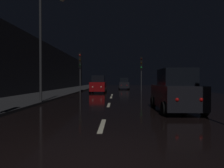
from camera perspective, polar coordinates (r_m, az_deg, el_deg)
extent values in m
cube|color=black|center=(28.73, 0.25, -2.11)|extent=(25.38, 84.00, 0.02)
cube|color=#28282B|center=(29.56, -12.43, -1.88)|extent=(4.40, 84.00, 0.15)
cube|color=black|center=(27.00, -19.61, 4.51)|extent=(0.80, 63.00, 6.46)
cube|color=beige|center=(7.36, -2.63, -10.93)|extent=(0.16, 2.20, 0.01)
cube|color=beige|center=(13.38, -0.87, -5.56)|extent=(0.16, 2.20, 0.01)
cube|color=beige|center=(19.35, -0.22, -3.55)|extent=(0.16, 2.20, 0.01)
cube|color=beige|center=(22.60, -0.01, -2.90)|extent=(0.16, 2.20, 0.01)
cylinder|color=#38383A|center=(32.49, 7.77, 1.03)|extent=(0.12, 0.12, 3.15)
cube|color=black|center=(32.59, 7.78, 5.47)|extent=(0.34, 0.37, 1.90)
sphere|color=black|center=(32.47, 7.78, 6.61)|extent=(0.22, 0.22, 0.22)
sphere|color=black|center=(32.41, 7.78, 5.49)|extent=(0.22, 0.22, 0.22)
sphere|color=#19D84C|center=(32.37, 7.78, 4.38)|extent=(0.22, 0.22, 0.22)
cylinder|color=#38383A|center=(27.84, -8.44, 1.04)|extent=(0.12, 0.12, 3.15)
cube|color=black|center=(27.96, -8.45, 6.22)|extent=(0.33, 0.36, 1.90)
sphere|color=red|center=(27.85, -8.49, 7.55)|extent=(0.22, 0.22, 0.22)
sphere|color=black|center=(27.79, -8.49, 6.26)|extent=(0.22, 0.22, 0.22)
sphere|color=black|center=(27.74, -8.49, 4.95)|extent=(0.22, 0.22, 0.22)
cylinder|color=#2D2D30|center=(14.65, -18.43, 8.50)|extent=(0.16, 0.16, 6.92)
cube|color=maroon|center=(26.92, -3.64, -0.66)|extent=(1.78, 4.16, 1.09)
cube|color=black|center=(27.06, -3.61, 1.38)|extent=(1.52, 2.08, 0.83)
cylinder|color=black|center=(25.43, -1.95, -1.77)|extent=(0.22, 0.63, 0.63)
cylinder|color=black|center=(25.58, -5.87, -1.76)|extent=(0.22, 0.63, 0.63)
cylinder|color=black|center=(28.33, -1.63, -1.49)|extent=(0.22, 0.63, 0.63)
cylinder|color=black|center=(28.47, -5.14, -1.48)|extent=(0.22, 0.63, 0.63)
sphere|color=white|center=(24.85, -2.91, -0.79)|extent=(0.18, 0.18, 0.18)
sphere|color=white|center=(24.94, -5.16, -0.79)|extent=(0.18, 0.18, 0.18)
sphere|color=red|center=(28.92, -2.33, -0.55)|extent=(0.18, 0.18, 0.18)
sphere|color=red|center=(29.00, -4.26, -0.55)|extent=(0.18, 0.18, 0.18)
cube|color=black|center=(37.66, 3.17, -0.29)|extent=(1.65, 3.86, 1.01)
cube|color=black|center=(37.52, 3.18, 1.07)|extent=(1.41, 1.93, 0.77)
cylinder|color=black|center=(39.01, 1.91, -0.86)|extent=(0.20, 0.59, 0.59)
cylinder|color=black|center=(39.06, 4.29, -0.86)|extent=(0.20, 0.59, 0.59)
cylinder|color=black|center=(36.31, 1.96, -0.99)|extent=(0.20, 0.59, 0.59)
cylinder|color=black|center=(36.36, 4.52, -0.99)|extent=(0.20, 0.59, 0.59)
sphere|color=slate|center=(39.54, 2.42, -0.23)|extent=(0.17, 0.17, 0.17)
sphere|color=slate|center=(39.57, 3.73, -0.23)|extent=(0.17, 0.17, 0.17)
sphere|color=red|center=(35.76, 2.54, -0.35)|extent=(0.17, 0.17, 0.17)
sphere|color=red|center=(35.79, 4.00, -0.35)|extent=(0.17, 0.17, 0.17)
cube|color=black|center=(11.07, 16.44, -3.10)|extent=(1.74, 4.06, 1.06)
cube|color=black|center=(10.91, 16.66, 1.77)|extent=(1.48, 2.03, 0.81)
cylinder|color=black|center=(12.31, 10.84, -4.72)|extent=(0.21, 0.62, 0.62)
cylinder|color=black|center=(12.71, 18.46, -4.58)|extent=(0.21, 0.62, 0.62)
cylinder|color=black|center=(9.54, 13.70, -6.38)|extent=(0.21, 0.62, 0.62)
cylinder|color=black|center=(10.04, 23.30, -6.07)|extent=(0.21, 0.62, 0.62)
sphere|color=slate|center=(12.90, 12.06, -2.51)|extent=(0.17, 0.17, 0.17)
sphere|color=slate|center=(13.11, 16.17, -2.47)|extent=(0.17, 0.17, 0.17)
sphere|color=red|center=(9.03, 16.82, -4.01)|extent=(0.17, 0.17, 0.17)
sphere|color=red|center=(9.34, 22.50, -3.88)|extent=(0.17, 0.17, 0.17)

